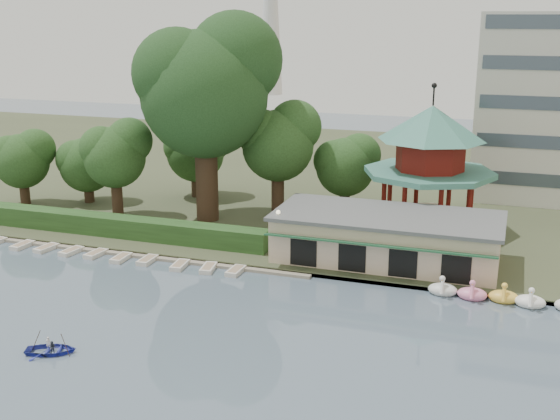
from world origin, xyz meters
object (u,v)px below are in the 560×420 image
at_px(big_tree, 206,83).
at_px(boathouse, 387,237).
at_px(dock, 125,252).
at_px(pavilion, 430,155).
at_px(rowboat_with_passengers, 51,346).

bearing_deg(big_tree, boathouse, -18.29).
xyz_separation_m(dock, pavilion, (24.00, 14.80, 7.36)).
distance_m(boathouse, pavilion, 11.43).
xyz_separation_m(big_tree, rowboat_with_passengers, (2.25, -28.79, -13.37)).
relative_size(boathouse, rowboat_with_passengers, 3.62).
relative_size(big_tree, rowboat_with_passengers, 3.93).
bearing_deg(boathouse, big_tree, 161.71).
bearing_deg(boathouse, pavilion, 78.72).
xyz_separation_m(boathouse, big_tree, (-18.83, 6.22, 11.45)).
bearing_deg(big_tree, dock, -106.06).
xyz_separation_m(dock, big_tree, (3.17, 11.00, 13.69)).
relative_size(dock, rowboat_with_passengers, 6.62).
height_order(big_tree, rowboat_with_passengers, big_tree).
bearing_deg(rowboat_with_passengers, boathouse, 53.68).
distance_m(pavilion, rowboat_with_passengers, 38.18).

